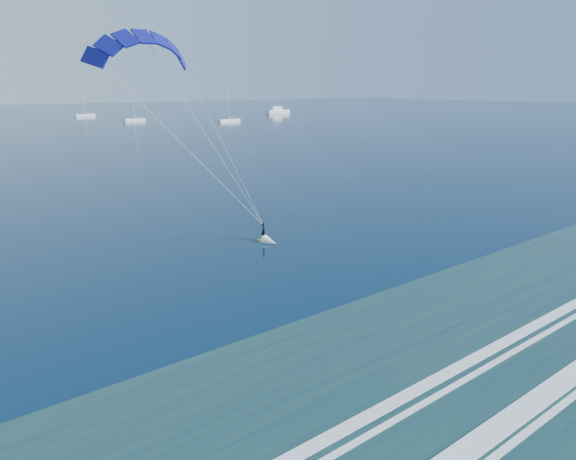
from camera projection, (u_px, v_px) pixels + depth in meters
The scene contains 5 objects.
kitesurfer_rig at pixel (210, 142), 41.70m from camera, with size 17.96×5.16×19.13m.
motor_yacht at pixel (277, 111), 269.96m from camera, with size 13.37×3.57×5.74m.
sailboat_4 at pixel (85, 115), 243.50m from camera, with size 9.00×2.40×12.20m.
sailboat_5 at pixel (134, 120), 211.73m from camera, with size 8.60×2.40×11.76m.
sailboat_6 at pixel (229, 120), 207.95m from camera, with size 9.39×2.40×12.63m.
Camera 1 is at (-17.86, -3.96, 14.28)m, focal length 32.00 mm.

